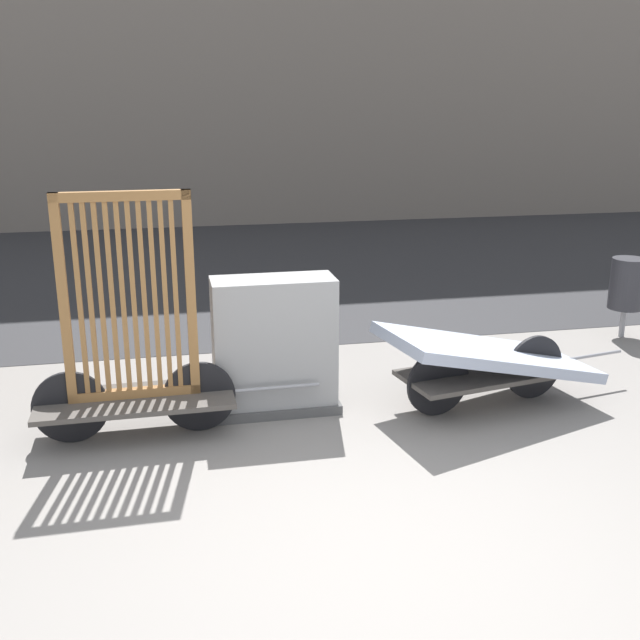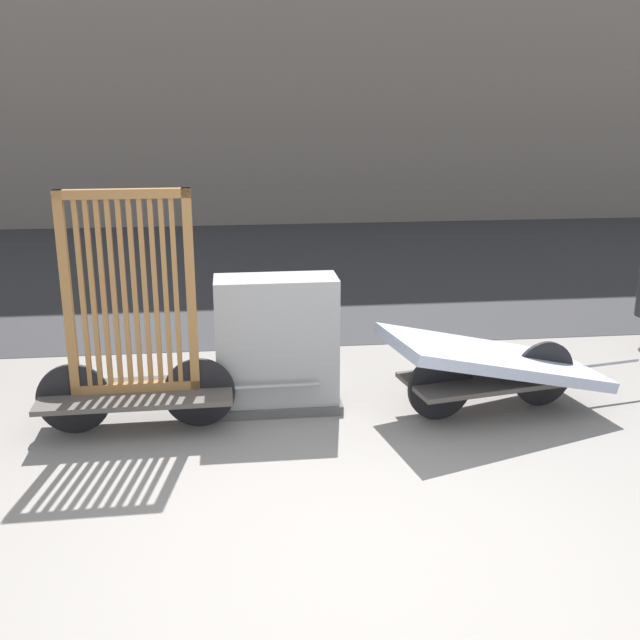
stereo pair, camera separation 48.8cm
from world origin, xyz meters
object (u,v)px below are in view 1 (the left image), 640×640
Objects in this scene: bike_cart_with_mattress at (489,359)px; trash_bin at (627,284)px; utility_cabinet at (274,350)px; bike_cart_with_bedframe at (133,354)px.

trash_bin is (2.26, 1.50, 0.17)m from bike_cart_with_mattress.
utility_cabinet is (-1.77, 0.29, 0.10)m from bike_cart_with_mattress.
bike_cart_with_bedframe is at bearing -163.69° from trash_bin.
bike_cart_with_bedframe is 1.94× the size of utility_cabinet.
trash_bin is (4.03, 1.21, 0.07)m from utility_cabinet.
bike_cart_with_mattress is at bearing -9.31° from utility_cabinet.
trash_bin is at bearing 15.34° from bike_cart_with_bedframe.
bike_cart_with_mattress is 2.72m from trash_bin.
bike_cart_with_bedframe reaches higher than trash_bin.
bike_cart_with_bedframe is 2.52× the size of trash_bin.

